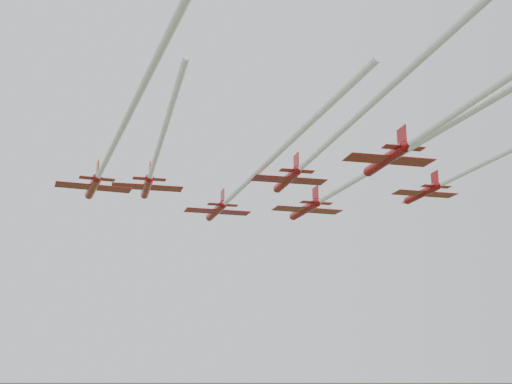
{
  "coord_description": "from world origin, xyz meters",
  "views": [
    {
      "loc": [
        1.2,
        -73.23,
        39.38
      ],
      "look_at": [
        4.17,
        2.7,
        58.93
      ],
      "focal_mm": 45.0,
      "sensor_mm": 36.0,
      "label": 1
    }
  ],
  "objects_px": {
    "jet_row3_mid": "(342,131)",
    "jet_row3_left": "(107,159)",
    "jet_row2_right": "(364,175)",
    "jet_lead": "(240,188)",
    "jet_row3_right": "(493,159)",
    "jet_row2_left": "(153,168)",
    "jet_row4_right": "(457,112)"
  },
  "relations": [
    {
      "from": "jet_row3_mid",
      "to": "jet_row3_left",
      "type": "bearing_deg",
      "value": 159.42
    },
    {
      "from": "jet_row2_right",
      "to": "jet_row3_left",
      "type": "relative_size",
      "value": 1.51
    },
    {
      "from": "jet_lead",
      "to": "jet_row3_right",
      "type": "height_order",
      "value": "jet_lead"
    },
    {
      "from": "jet_lead",
      "to": "jet_row3_left",
      "type": "relative_size",
      "value": 1.28
    },
    {
      "from": "jet_lead",
      "to": "jet_row2_right",
      "type": "relative_size",
      "value": 0.85
    },
    {
      "from": "jet_lead",
      "to": "jet_row2_right",
      "type": "bearing_deg",
      "value": -53.22
    },
    {
      "from": "jet_row2_left",
      "to": "jet_row3_mid",
      "type": "distance_m",
      "value": 24.04
    },
    {
      "from": "jet_row2_right",
      "to": "jet_row4_right",
      "type": "bearing_deg",
      "value": -92.64
    },
    {
      "from": "jet_row3_left",
      "to": "jet_row4_right",
      "type": "relative_size",
      "value": 0.78
    },
    {
      "from": "jet_row4_right",
      "to": "jet_row3_mid",
      "type": "bearing_deg",
      "value": 144.33
    },
    {
      "from": "jet_row2_right",
      "to": "jet_row3_right",
      "type": "height_order",
      "value": "jet_row2_right"
    },
    {
      "from": "jet_row2_left",
      "to": "jet_row3_right",
      "type": "relative_size",
      "value": 0.74
    },
    {
      "from": "jet_row2_left",
      "to": "jet_row3_right",
      "type": "height_order",
      "value": "jet_row2_left"
    },
    {
      "from": "jet_row4_right",
      "to": "jet_row2_right",
      "type": "bearing_deg",
      "value": 90.47
    },
    {
      "from": "jet_row3_left",
      "to": "jet_row3_right",
      "type": "relative_size",
      "value": 0.78
    },
    {
      "from": "jet_lead",
      "to": "jet_row3_right",
      "type": "relative_size",
      "value": 1.01
    },
    {
      "from": "jet_row2_right",
      "to": "jet_row3_right",
      "type": "relative_size",
      "value": 1.18
    },
    {
      "from": "jet_lead",
      "to": "jet_row2_left",
      "type": "height_order",
      "value": "jet_lead"
    },
    {
      "from": "jet_lead",
      "to": "jet_row4_right",
      "type": "distance_m",
      "value": 34.68
    },
    {
      "from": "jet_lead",
      "to": "jet_row3_mid",
      "type": "bearing_deg",
      "value": -85.69
    },
    {
      "from": "jet_row3_left",
      "to": "jet_row4_right",
      "type": "height_order",
      "value": "jet_row4_right"
    },
    {
      "from": "jet_row3_left",
      "to": "jet_row3_mid",
      "type": "distance_m",
      "value": 21.49
    },
    {
      "from": "jet_row2_right",
      "to": "jet_row4_right",
      "type": "distance_m",
      "value": 19.21
    },
    {
      "from": "jet_row3_left",
      "to": "jet_row3_mid",
      "type": "xyz_separation_m",
      "value": [
        21.15,
        -3.33,
        1.84
      ]
    },
    {
      "from": "jet_row2_right",
      "to": "jet_row3_right",
      "type": "bearing_deg",
      "value": -38.43
    },
    {
      "from": "jet_row2_left",
      "to": "jet_row3_right",
      "type": "distance_m",
      "value": 36.39
    },
    {
      "from": "jet_row2_right",
      "to": "jet_row3_mid",
      "type": "height_order",
      "value": "jet_row2_right"
    },
    {
      "from": "jet_row3_mid",
      "to": "jet_row3_right",
      "type": "xyz_separation_m",
      "value": [
        17.4,
        9.28,
        0.49
      ]
    },
    {
      "from": "jet_row3_mid",
      "to": "jet_row2_left",
      "type": "bearing_deg",
      "value": 128.66
    },
    {
      "from": "jet_row3_left",
      "to": "jet_row3_mid",
      "type": "height_order",
      "value": "jet_row3_mid"
    },
    {
      "from": "jet_row3_left",
      "to": "jet_row3_mid",
      "type": "relative_size",
      "value": 0.72
    },
    {
      "from": "jet_row3_mid",
      "to": "jet_row4_right",
      "type": "relative_size",
      "value": 1.08
    }
  ]
}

